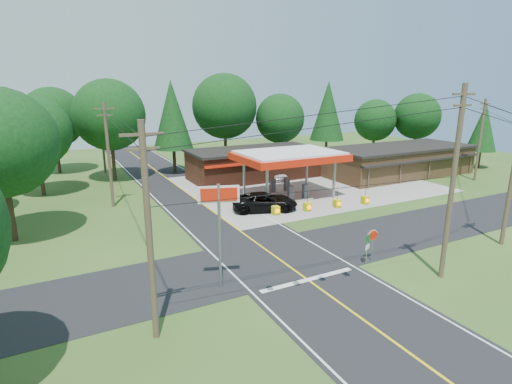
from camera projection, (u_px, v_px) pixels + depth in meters
name	position (u px, v px, depth m)	size (l,w,h in m)	color
ground	(277.00, 258.00, 27.13)	(120.00, 120.00, 0.00)	#2A4D1B
main_highway	(277.00, 258.00, 27.13)	(8.00, 120.00, 0.02)	black
cross_road	(277.00, 258.00, 27.13)	(70.00, 7.00, 0.02)	black
lane_center_yellow	(277.00, 258.00, 27.13)	(0.15, 110.00, 0.00)	yellow
gas_canopy	(289.00, 157.00, 41.23)	(10.60, 7.40, 4.88)	gray
convenience_store	(254.00, 163.00, 50.84)	(16.40, 7.55, 3.80)	#4D2416
strip_building	(398.00, 160.00, 52.88)	(20.40, 8.75, 3.80)	#372516
utility_pole_near_right	(453.00, 182.00, 22.98)	(1.80, 0.30, 11.50)	#473828
utility_pole_near_left	(149.00, 232.00, 17.28)	(1.80, 0.30, 10.00)	#473828
utility_pole_far_left	(109.00, 154.00, 37.68)	(1.80, 0.30, 10.00)	#473828
utility_pole_right_b	(512.00, 176.00, 28.26)	(1.80, 0.30, 10.00)	#473828
utility_pole_far_right	(480.00, 139.00, 48.75)	(1.80, 0.30, 10.00)	#473828
utility_pole_north	(102.00, 138.00, 53.05)	(0.30, 0.30, 9.50)	#473828
overhead_beacons	(323.00, 191.00, 19.97)	(17.04, 2.04, 1.03)	black
treeline_backdrop	(179.00, 121.00, 46.20)	(70.27, 51.59, 13.30)	#332316
suv_car	(265.00, 202.00, 37.51)	(6.12, 6.12, 1.70)	black
sedan_car	(275.00, 174.00, 50.32)	(4.45, 4.45, 1.52)	white
big_stop_sign	(219.00, 213.00, 22.03)	(2.21, 0.79, 6.18)	gray
octagonal_stop_sign	(373.00, 238.00, 26.36)	(0.77, 0.15, 2.20)	gray
route_sign_post	(367.00, 244.00, 25.84)	(0.46, 0.20, 2.36)	gray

